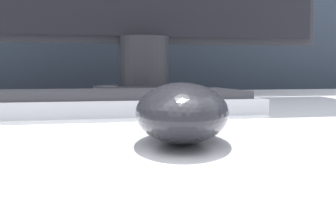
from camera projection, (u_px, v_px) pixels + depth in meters
name	position (u px, v px, depth m)	size (l,w,h in m)	color
partition_panel	(60.00, 128.00, 1.15)	(5.00, 0.03, 1.30)	#333D4C
computer_mouse_near	(182.00, 112.00, 0.30)	(0.09, 0.13, 0.04)	#232328
keyboard	(46.00, 103.00, 0.49)	(0.45, 0.13, 0.02)	silver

